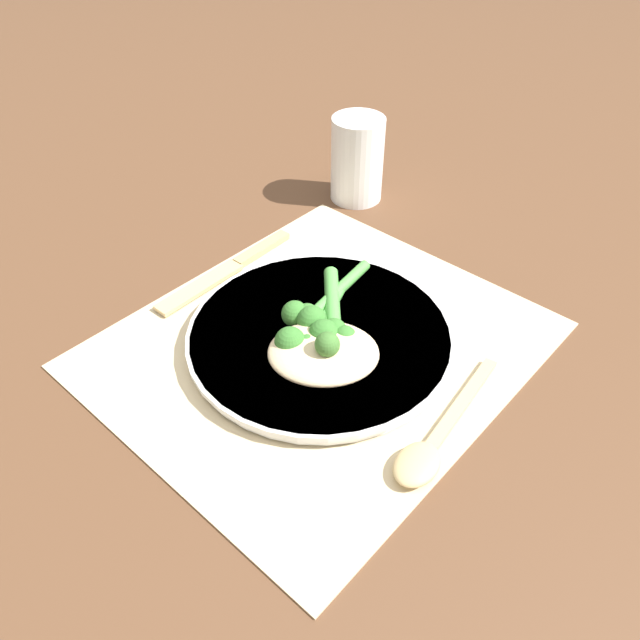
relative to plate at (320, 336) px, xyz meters
name	(u,v)px	position (x,y,z in m)	size (l,w,h in m)	color
ground_plane	(320,345)	(0.00, 0.00, -0.01)	(3.00, 3.00, 0.00)	brown
placemat	(320,344)	(0.00, 0.00, -0.01)	(0.40, 0.35, 0.00)	beige
plate	(320,336)	(0.00, 0.00, 0.00)	(0.26, 0.26, 0.01)	white
chicken_fillet	(323,352)	(-0.03, -0.03, 0.02)	(0.13, 0.13, 0.02)	beige
pesto_dollop_primary	(327,344)	(-0.03, -0.04, 0.03)	(0.02, 0.02, 0.02)	#3D702D
broccoli_stalk_left	(304,338)	(-0.03, 0.00, 0.02)	(0.12, 0.05, 0.03)	#51A847
broccoli_stalk_right	(332,324)	(0.01, -0.01, 0.02)	(0.10, 0.10, 0.03)	#51A847
broccoli_stalk_rear	(313,311)	(0.01, 0.02, 0.02)	(0.13, 0.05, 0.03)	#51A847
knife	(229,269)	(0.02, 0.15, -0.01)	(0.19, 0.02, 0.01)	tan
spoon	(428,449)	(-0.04, -0.15, 0.00)	(0.17, 0.04, 0.01)	tan
water_glass	(357,159)	(0.24, 0.16, 0.04)	(0.07, 0.07, 0.11)	white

